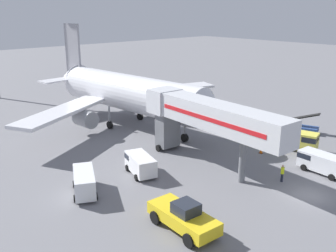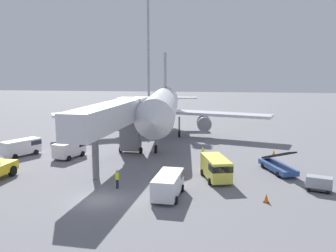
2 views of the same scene
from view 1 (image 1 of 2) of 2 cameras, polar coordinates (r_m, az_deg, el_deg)
ground_plane at (r=38.50m, az=20.20°, el=-9.70°), size 300.00×300.00×0.00m
airplane_at_gate at (r=56.28m, az=-6.19°, el=4.99°), size 36.53×34.08×14.34m
jet_bridge at (r=41.25m, az=5.38°, el=1.48°), size 4.55×19.33×7.44m
pushback_tug at (r=30.68m, az=2.33°, el=-13.36°), size 3.06×6.43×2.46m
belt_loader_truck at (r=57.01m, az=18.53°, el=-0.00°), size 3.66×6.23×2.96m
service_van_far_right at (r=49.43m, az=18.59°, el=-1.90°), size 3.37×5.59×2.32m
service_van_far_center at (r=37.08m, az=-12.40°, el=-7.96°), size 3.94×5.24×2.13m
service_van_mid_left at (r=43.65m, az=21.99°, el=-4.99°), size 2.56×5.28×2.05m
service_van_far_left at (r=40.34m, az=-4.19°, el=-5.54°), size 3.17×4.79×2.04m
ground_crew_worker_foreground at (r=40.15m, az=16.67°, el=-6.70°), size 0.37×0.37×1.81m
ground_crew_worker_midground at (r=52.29m, az=10.14°, el=-0.71°), size 0.46×0.46×1.69m
safety_cone_alpha at (r=47.35m, az=13.70°, el=-3.56°), size 0.46×0.46×0.70m
safety_cone_charlie at (r=62.02m, az=12.22°, el=1.46°), size 0.43×0.43×0.66m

